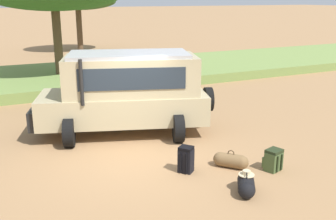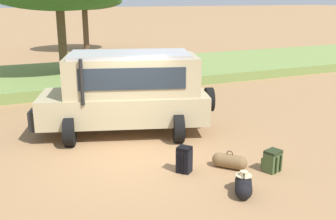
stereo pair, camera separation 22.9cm
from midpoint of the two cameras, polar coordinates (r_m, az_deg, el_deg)
name	(u,v)px [view 1 (the left image)]	position (r m, az deg, el deg)	size (l,w,h in m)	color
ground_plane	(139,159)	(10.12, -4.94, -7.16)	(320.00, 320.00, 0.00)	#9E754C
grass_bank	(60,78)	(19.86, -15.73, 4.54)	(120.00, 7.00, 0.44)	olive
safari_vehicle	(127,91)	(11.73, -6.57, 2.72)	(5.45, 3.64, 2.44)	tan
backpack_beside_front_wheel	(273,160)	(9.70, 14.35, -7.05)	(0.46, 0.46, 0.53)	#42562D
backpack_cluster_center	(186,160)	(9.31, 1.94, -7.20)	(0.45, 0.44, 0.63)	black
duffel_bag_low_black_case	(246,185)	(8.55, 10.51, -10.59)	(0.63, 0.77, 0.46)	black
duffel_bag_soft_canvas	(231,161)	(9.69, 8.42, -7.28)	(0.69, 0.73, 0.44)	brown
acacia_tree_centre_back	(78,2)	(31.10, -13.18, 15.05)	(5.73, 4.96, 4.32)	brown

